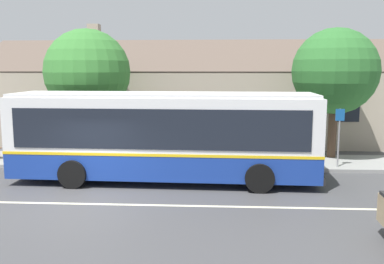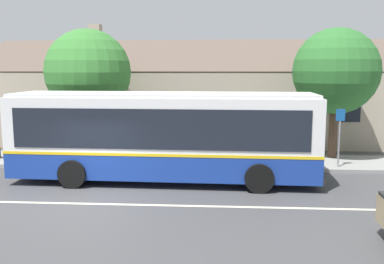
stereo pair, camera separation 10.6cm
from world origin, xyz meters
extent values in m
plane|color=#424244|center=(0.00, 0.00, 0.00)|extent=(300.00, 300.00, 0.00)
cube|color=gray|center=(0.00, 6.00, 0.07)|extent=(60.00, 3.00, 0.15)
cube|color=beige|center=(0.00, 0.00, 0.00)|extent=(60.00, 0.16, 0.01)
cube|color=tan|center=(2.72, 13.41, 1.97)|extent=(22.80, 8.45, 3.94)
cube|color=brown|center=(2.72, 11.30, 4.86)|extent=(23.40, 4.29, 2.00)
cube|color=brown|center=(2.72, 15.52, 4.86)|extent=(23.40, 4.29, 2.00)
cube|color=tan|center=(-3.55, 14.26, 6.29)|extent=(0.70, 0.70, 1.20)
cube|color=black|center=(-5.26, 9.16, 2.17)|extent=(1.10, 0.06, 1.30)
cube|color=black|center=(10.70, 9.16, 2.17)|extent=(1.10, 0.06, 1.30)
cube|color=#4C3323|center=(6.14, 9.16, 1.05)|extent=(1.00, 0.06, 2.10)
cube|color=navy|center=(2.21, 2.90, 0.72)|extent=(11.14, 2.79, 0.90)
cube|color=gold|center=(2.21, 2.90, 1.22)|extent=(11.16, 2.81, 0.10)
cube|color=white|center=(2.21, 2.90, 2.21)|extent=(11.14, 2.79, 1.88)
cube|color=white|center=(2.21, 2.90, 3.22)|extent=(10.92, 2.66, 0.12)
cube|color=black|center=(2.24, 4.16, 2.11)|extent=(10.19, 0.30, 1.38)
cube|color=black|center=(2.17, 1.64, 2.11)|extent=(10.19, 0.30, 1.38)
cube|color=black|center=(7.76, 2.75, 2.11)|extent=(0.10, 2.20, 1.38)
cube|color=black|center=(7.76, 2.75, 3.02)|extent=(0.09, 1.75, 0.24)
cube|color=black|center=(7.78, 2.75, 0.40)|extent=(0.15, 2.50, 0.28)
cube|color=#B21919|center=(0.86, 4.21, 0.72)|extent=(3.10, 0.11, 0.63)
cube|color=black|center=(6.56, 4.05, 1.54)|extent=(0.90, 0.05, 2.53)
cylinder|color=black|center=(5.67, 4.06, 0.50)|extent=(1.01, 0.31, 1.00)
cylinder|color=black|center=(5.61, 1.56, 0.50)|extent=(1.01, 0.31, 1.00)
cylinder|color=black|center=(-0.81, 4.23, 0.50)|extent=(1.01, 0.31, 1.00)
cylinder|color=black|center=(-0.87, 1.73, 0.50)|extent=(1.01, 0.31, 1.00)
cube|color=brown|center=(-2.54, 5.79, 0.60)|extent=(1.56, 0.10, 0.04)
cube|color=brown|center=(-2.54, 5.65, 0.60)|extent=(1.56, 0.10, 0.04)
cube|color=brown|center=(-2.54, 5.50, 0.60)|extent=(1.56, 0.10, 0.04)
cube|color=brown|center=(-2.54, 5.38, 0.90)|extent=(1.56, 0.04, 0.10)
cube|color=brown|center=(-2.54, 5.38, 1.04)|extent=(1.56, 0.04, 0.10)
cube|color=black|center=(-1.92, 5.65, 0.38)|extent=(0.08, 0.43, 0.45)
cube|color=black|center=(-3.17, 5.65, 0.38)|extent=(0.08, 0.43, 0.45)
cylinder|color=#4C3828|center=(9.38, 6.99, 1.40)|extent=(0.39, 0.39, 2.80)
sphere|color=#2D6B2D|center=(9.38, 6.99, 4.04)|extent=(3.82, 3.82, 3.82)
cylinder|color=#4C3828|center=(-1.85, 7.06, 1.35)|extent=(0.36, 0.36, 2.71)
sphere|color=#387A33|center=(-1.85, 7.06, 3.99)|extent=(3.96, 3.96, 3.96)
sphere|color=#387A33|center=(-1.38, 7.41, 3.40)|extent=(2.46, 2.46, 2.46)
cylinder|color=gray|center=(9.13, 5.00, 1.35)|extent=(0.07, 0.07, 2.40)
cube|color=#1959A5|center=(9.13, 4.98, 2.30)|extent=(0.36, 0.03, 0.48)
camera|label=1|loc=(4.17, -12.54, 4.14)|focal=40.00mm
camera|label=2|loc=(4.27, -12.53, 4.14)|focal=40.00mm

